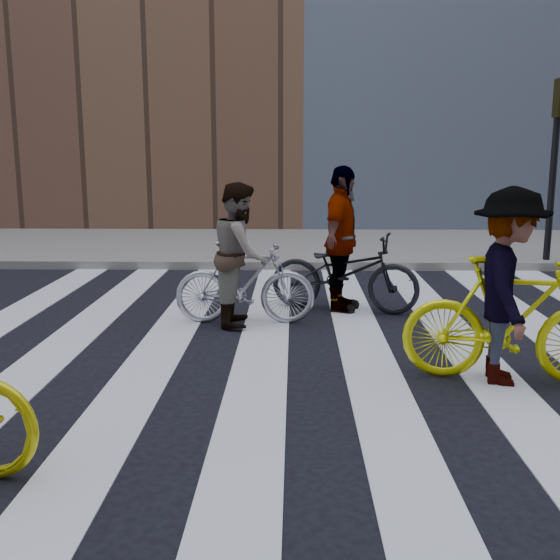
{
  "coord_description": "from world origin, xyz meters",
  "views": [
    {
      "loc": [
        -0.21,
        -6.52,
        2.11
      ],
      "look_at": [
        -0.36,
        0.3,
        0.76
      ],
      "focal_mm": 42.0,
      "sensor_mm": 36.0,
      "label": 1
    }
  ],
  "objects_px": {
    "bike_yellow_right": "(511,320)",
    "bike_dark_rear": "(344,272)",
    "rider_rear": "(341,240)",
    "bike_silver_mid": "(245,283)",
    "rider_mid": "(240,254)",
    "traffic_signal": "(557,141)",
    "rider_right": "(508,287)"
  },
  "relations": [
    {
      "from": "bike_yellow_right",
      "to": "bike_dark_rear",
      "type": "distance_m",
      "value": 3.02
    },
    {
      "from": "rider_rear",
      "to": "bike_dark_rear",
      "type": "bearing_deg",
      "value": -73.45
    },
    {
      "from": "bike_dark_rear",
      "to": "rider_rear",
      "type": "xyz_separation_m",
      "value": [
        -0.05,
        0.0,
        0.44
      ]
    },
    {
      "from": "bike_silver_mid",
      "to": "rider_mid",
      "type": "bearing_deg",
      "value": 90.53
    },
    {
      "from": "bike_dark_rear",
      "to": "rider_rear",
      "type": "distance_m",
      "value": 0.44
    },
    {
      "from": "traffic_signal",
      "to": "bike_dark_rear",
      "type": "xyz_separation_m",
      "value": [
        -3.95,
        -3.3,
        -1.76
      ]
    },
    {
      "from": "rider_rear",
      "to": "rider_right",
      "type": "bearing_deg",
      "value": -137.57
    },
    {
      "from": "traffic_signal",
      "to": "rider_rear",
      "type": "xyz_separation_m",
      "value": [
        -4.0,
        -3.3,
        -1.32
      ]
    },
    {
      "from": "traffic_signal",
      "to": "bike_yellow_right",
      "type": "xyz_separation_m",
      "value": [
        -2.63,
        -6.02,
        -1.69
      ]
    },
    {
      "from": "bike_dark_rear",
      "to": "rider_rear",
      "type": "height_order",
      "value": "rider_rear"
    },
    {
      "from": "rider_mid",
      "to": "rider_right",
      "type": "relative_size",
      "value": 0.97
    },
    {
      "from": "bike_yellow_right",
      "to": "rider_rear",
      "type": "xyz_separation_m",
      "value": [
        -1.37,
        2.72,
        0.38
      ]
    },
    {
      "from": "bike_yellow_right",
      "to": "rider_rear",
      "type": "bearing_deg",
      "value": 37.52
    },
    {
      "from": "rider_mid",
      "to": "bike_dark_rear",
      "type": "bearing_deg",
      "value": -62.05
    },
    {
      "from": "bike_yellow_right",
      "to": "bike_dark_rear",
      "type": "bearing_deg",
      "value": 36.67
    },
    {
      "from": "traffic_signal",
      "to": "bike_yellow_right",
      "type": "height_order",
      "value": "traffic_signal"
    },
    {
      "from": "bike_yellow_right",
      "to": "rider_rear",
      "type": "distance_m",
      "value": 3.07
    },
    {
      "from": "bike_dark_rear",
      "to": "rider_mid",
      "type": "xyz_separation_m",
      "value": [
        -1.32,
        -0.69,
        0.35
      ]
    },
    {
      "from": "bike_silver_mid",
      "to": "rider_mid",
      "type": "distance_m",
      "value": 0.36
    },
    {
      "from": "rider_right",
      "to": "rider_rear",
      "type": "distance_m",
      "value": 3.02
    },
    {
      "from": "bike_silver_mid",
      "to": "rider_rear",
      "type": "distance_m",
      "value": 1.47
    },
    {
      "from": "traffic_signal",
      "to": "bike_silver_mid",
      "type": "distance_m",
      "value": 6.8
    },
    {
      "from": "bike_dark_rear",
      "to": "rider_mid",
      "type": "bearing_deg",
      "value": 133.96
    },
    {
      "from": "traffic_signal",
      "to": "rider_right",
      "type": "height_order",
      "value": "traffic_signal"
    },
    {
      "from": "rider_mid",
      "to": "rider_right",
      "type": "height_order",
      "value": "rider_right"
    },
    {
      "from": "rider_right",
      "to": "rider_rear",
      "type": "bearing_deg",
      "value": 36.67
    },
    {
      "from": "traffic_signal",
      "to": "bike_dark_rear",
      "type": "distance_m",
      "value": 5.44
    },
    {
      "from": "bike_silver_mid",
      "to": "rider_mid",
      "type": "height_order",
      "value": "rider_mid"
    },
    {
      "from": "bike_yellow_right",
      "to": "bike_dark_rear",
      "type": "height_order",
      "value": "bike_yellow_right"
    },
    {
      "from": "bike_silver_mid",
      "to": "bike_yellow_right",
      "type": "height_order",
      "value": "bike_yellow_right"
    },
    {
      "from": "rider_mid",
      "to": "rider_rear",
      "type": "distance_m",
      "value": 1.45
    },
    {
      "from": "bike_silver_mid",
      "to": "rider_right",
      "type": "xyz_separation_m",
      "value": [
        2.54,
        -2.03,
        0.38
      ]
    }
  ]
}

